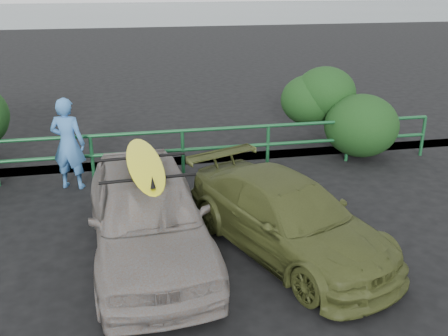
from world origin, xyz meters
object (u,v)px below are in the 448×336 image
(guardrail, at_px, (138,154))
(man, at_px, (68,144))
(olive_vehicle, at_px, (287,217))
(sedan, at_px, (148,213))
(surfboard, at_px, (145,164))

(guardrail, xyz_separation_m, man, (-1.42, -0.37, 0.46))
(olive_vehicle, height_order, man, man)
(sedan, xyz_separation_m, man, (-1.45, 3.13, 0.23))
(sedan, bearing_deg, olive_vehicle, -10.14)
(guardrail, height_order, olive_vehicle, olive_vehicle)
(guardrail, relative_size, surfboard, 5.56)
(olive_vehicle, distance_m, man, 5.01)
(sedan, relative_size, surfboard, 1.75)
(man, xyz_separation_m, surfboard, (1.45, -3.13, 0.61))
(sedan, height_order, olive_vehicle, sedan)
(sedan, distance_m, man, 3.46)
(olive_vehicle, relative_size, man, 2.12)
(guardrail, bearing_deg, sedan, -89.56)
(guardrail, height_order, man, man)
(man, relative_size, surfboard, 0.78)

